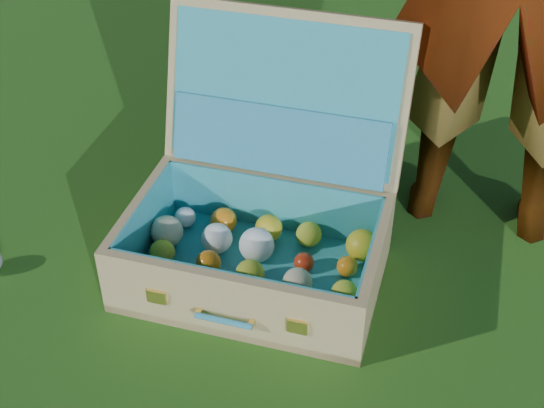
# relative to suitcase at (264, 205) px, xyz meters

# --- Properties ---
(ground) EXTENTS (60.00, 60.00, 0.00)m
(ground) POSITION_rel_suitcase_xyz_m (0.08, -0.27, -0.16)
(ground) COLOR #215114
(ground) RESTS_ON ground
(suitcase) EXTENTS (0.75, 0.72, 0.57)m
(suitcase) POSITION_rel_suitcase_xyz_m (0.00, 0.00, 0.00)
(suitcase) COLOR tan
(suitcase) RESTS_ON ground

